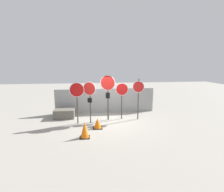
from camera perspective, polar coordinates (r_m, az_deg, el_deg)
name	(u,v)px	position (r m, az deg, el deg)	size (l,w,h in m)	color
ground_plane	(108,121)	(10.07, -1.21, -8.18)	(40.00, 40.00, 0.00)	gray
fence_back	(105,101)	(11.64, -2.19, -1.52)	(6.54, 0.12, 1.60)	gray
stop_sign_0	(77,94)	(9.42, -11.38, 0.65)	(0.78, 0.15, 2.26)	#474238
stop_sign_1	(90,93)	(9.40, -7.33, 0.99)	(0.67, 0.35, 2.29)	#474238
stop_sign_2	(108,89)	(9.85, -1.37, 2.27)	(0.80, 0.37, 2.61)	#474238
stop_sign_3	(122,93)	(10.06, 3.26, 0.96)	(0.73, 0.14, 2.15)	#474238
stop_sign_4	(138,92)	(10.10, 8.60, 1.39)	(0.62, 0.31, 2.39)	#474238
traffic_cone_0	(85,130)	(7.91, -8.94, -10.81)	(0.44, 0.44, 0.74)	black
traffic_cone_1	(98,123)	(8.96, -4.74, -8.89)	(0.48, 0.48, 0.52)	black
storage_crate	(64,114)	(10.97, -15.27, -5.55)	(1.19, 0.82, 0.53)	#605B51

